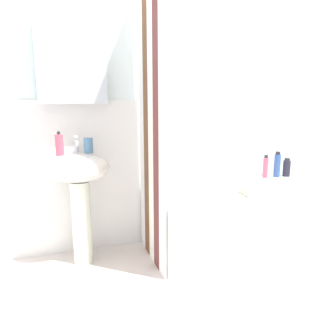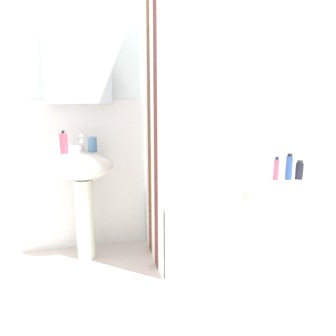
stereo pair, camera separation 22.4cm
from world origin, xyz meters
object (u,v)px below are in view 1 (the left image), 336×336
at_px(soap_dispenser, 59,145).
at_px(toothbrush_cup, 88,146).
at_px(bathtub, 239,217).
at_px(shampoo_bottle, 277,165).
at_px(body_wash_bottle, 265,167).
at_px(sink, 79,184).
at_px(towel_folded, 261,189).
at_px(conditioner_bottle, 287,168).

xyz_separation_m(soap_dispenser, toothbrush_cup, (0.20, 0.04, -0.02)).
height_order(bathtub, shampoo_bottle, shampoo_bottle).
relative_size(soap_dispenser, body_wash_bottle, 0.81).
xyz_separation_m(sink, towel_folded, (1.30, -0.33, -0.07)).
height_order(sink, soap_dispenser, soap_dispenser).
height_order(shampoo_bottle, body_wash_bottle, shampoo_bottle).
bearing_deg(bathtub, sink, 174.01).
relative_size(shampoo_bottle, towel_folded, 0.83).
xyz_separation_m(toothbrush_cup, conditioner_bottle, (1.80, 0.06, -0.30)).
xyz_separation_m(body_wash_bottle, towel_folded, (-0.35, -0.44, -0.06)).
height_order(soap_dispenser, shampoo_bottle, soap_dispenser).
distance_m(body_wash_bottle, towel_folded, 0.57).
relative_size(sink, conditioner_bottle, 4.81).
xyz_separation_m(sink, shampoo_bottle, (1.77, 0.10, 0.01)).
height_order(bathtub, conditioner_bottle, conditioner_bottle).
bearing_deg(bathtub, toothbrush_cup, 171.83).
xyz_separation_m(conditioner_bottle, shampoo_bottle, (-0.10, 0.01, 0.03)).
bearing_deg(towel_folded, soap_dispenser, 167.11).
bearing_deg(toothbrush_cup, bathtub, -8.17).
xyz_separation_m(bathtub, shampoo_bottle, (0.53, 0.23, 0.36)).
bearing_deg(body_wash_bottle, soap_dispenser, -176.27).
bearing_deg(body_wash_bottle, bathtub, -149.24).
bearing_deg(toothbrush_cup, sink, -155.16).
bearing_deg(conditioner_bottle, soap_dispenser, -177.11).
bearing_deg(soap_dispenser, towel_folded, -12.89).
bearing_deg(soap_dispenser, sink, 2.46).
distance_m(soap_dispenser, body_wash_bottle, 1.80).
height_order(toothbrush_cup, bathtub, toothbrush_cup).
xyz_separation_m(toothbrush_cup, body_wash_bottle, (1.57, 0.07, -0.28)).
bearing_deg(shampoo_bottle, conditioner_bottle, -4.01).
relative_size(bathtub, shampoo_bottle, 6.22).
height_order(soap_dispenser, towel_folded, soap_dispenser).
height_order(soap_dispenser, body_wash_bottle, soap_dispenser).
relative_size(sink, body_wash_bottle, 3.94).
xyz_separation_m(soap_dispenser, towel_folded, (1.42, -0.33, -0.36)).
bearing_deg(soap_dispenser, toothbrush_cup, 11.94).
distance_m(toothbrush_cup, shampoo_bottle, 1.72).
bearing_deg(body_wash_bottle, sink, -176.18).
height_order(body_wash_bottle, towel_folded, body_wash_bottle).
distance_m(bathtub, towel_folded, 0.35).
xyz_separation_m(sink, toothbrush_cup, (0.08, 0.04, 0.27)).
distance_m(toothbrush_cup, towel_folded, 1.32).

